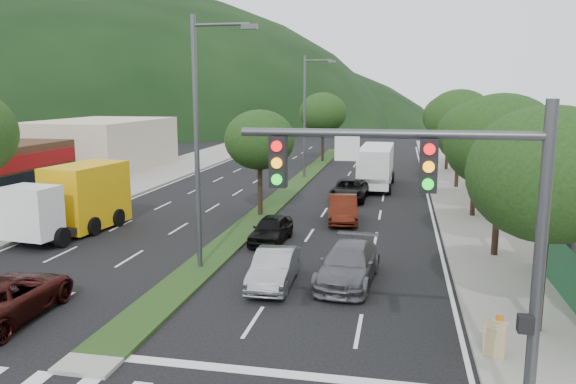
% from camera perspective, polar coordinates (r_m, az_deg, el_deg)
% --- Properties ---
extents(ground, '(160.00, 160.00, 0.00)m').
position_cam_1_polar(ground, '(16.64, -18.83, -15.77)').
color(ground, black).
rests_on(ground, ground).
extents(sidewalk_right, '(5.00, 90.00, 0.15)m').
position_cam_1_polar(sidewalk_right, '(38.75, 18.08, -0.82)').
color(sidewalk_right, gray).
rests_on(sidewalk_right, ground).
extents(sidewalk_left, '(6.00, 90.00, 0.15)m').
position_cam_1_polar(sidewalk_left, '(43.77, -17.24, 0.44)').
color(sidewalk_left, gray).
rests_on(sidewalk_left, ground).
extents(median, '(1.60, 56.00, 0.12)m').
position_cam_1_polar(median, '(42.17, 0.50, 0.52)').
color(median, '#1D3413').
rests_on(median, ground).
extents(traffic_signal, '(6.12, 0.40, 7.00)m').
position_cam_1_polar(traffic_signal, '(11.61, 16.93, -2.62)').
color(traffic_signal, '#47494C').
rests_on(traffic_signal, ground).
extents(bldg_left_far, '(9.00, 14.00, 4.60)m').
position_cam_1_polar(bldg_left_far, '(54.19, -18.42, 4.54)').
color(bldg_left_far, beige).
rests_on(bldg_left_far, ground).
extents(bldg_right_far, '(10.00, 16.00, 5.20)m').
position_cam_1_polar(bldg_right_far, '(58.18, 23.00, 4.90)').
color(bldg_right_far, beige).
rests_on(bldg_right_far, ground).
extents(hill_far, '(176.00, 132.00, 82.00)m').
position_cam_1_polar(hill_far, '(151.18, -24.31, 6.57)').
color(hill_far, black).
rests_on(hill_far, ground).
extents(tree_r_a, '(4.60, 4.60, 6.63)m').
position_cam_1_polar(tree_r_a, '(17.48, 25.01, 1.63)').
color(tree_r_a, black).
rests_on(tree_r_a, sidewalk_right).
extents(tree_r_b, '(4.80, 4.80, 6.94)m').
position_cam_1_polar(tree_r_b, '(25.25, 20.88, 4.76)').
color(tree_r_b, black).
rests_on(tree_r_b, sidewalk_right).
extents(tree_r_c, '(4.40, 4.40, 6.48)m').
position_cam_1_polar(tree_r_c, '(33.17, 18.63, 5.52)').
color(tree_r_c, black).
rests_on(tree_r_c, sidewalk_right).
extents(tree_r_d, '(5.00, 5.00, 7.17)m').
position_cam_1_polar(tree_r_d, '(43.07, 17.05, 7.14)').
color(tree_r_d, black).
rests_on(tree_r_d, sidewalk_right).
extents(tree_r_e, '(4.60, 4.60, 6.71)m').
position_cam_1_polar(tree_r_e, '(53.03, 16.01, 7.36)').
color(tree_r_e, black).
rests_on(tree_r_e, sidewalk_right).
extents(tree_med_near, '(4.00, 4.00, 6.02)m').
position_cam_1_polar(tree_med_near, '(31.92, -2.90, 5.30)').
color(tree_med_near, black).
rests_on(tree_med_near, median).
extents(tree_med_far, '(4.80, 4.80, 6.94)m').
position_cam_1_polar(tree_med_far, '(57.40, 3.56, 8.03)').
color(tree_med_far, black).
rests_on(tree_med_far, median).
extents(streetlight_near, '(2.60, 0.25, 10.00)m').
position_cam_1_polar(streetlight_near, '(22.24, -8.81, 6.07)').
color(streetlight_near, '#47494C').
rests_on(streetlight_near, ground).
extents(streetlight_mid, '(2.60, 0.25, 10.00)m').
position_cam_1_polar(streetlight_mid, '(46.48, 1.94, 8.26)').
color(streetlight_mid, '#47494C').
rests_on(streetlight_mid, ground).
extents(sedan_silver, '(1.52, 4.07, 1.33)m').
position_cam_1_polar(sedan_silver, '(21.04, -1.41, -7.73)').
color(sedan_silver, gray).
rests_on(sedan_silver, ground).
extents(suv_maroon, '(2.55, 5.20, 1.42)m').
position_cam_1_polar(suv_maroon, '(20.19, -26.70, -9.49)').
color(suv_maroon, black).
rests_on(suv_maroon, ground).
extents(car_queue_a, '(1.72, 3.84, 1.28)m').
position_cam_1_polar(car_queue_a, '(26.87, -1.73, -3.81)').
color(car_queue_a, black).
rests_on(car_queue_a, ground).
extents(car_queue_b, '(2.38, 5.06, 1.43)m').
position_cam_1_polar(car_queue_b, '(21.44, 6.14, -7.29)').
color(car_queue_b, '#57575C').
rests_on(car_queue_b, ground).
extents(car_queue_c, '(2.09, 4.59, 1.46)m').
position_cam_1_polar(car_queue_c, '(31.20, 5.57, -1.71)').
color(car_queue_c, '#42150B').
rests_on(car_queue_c, ground).
extents(car_queue_d, '(2.46, 4.98, 1.36)m').
position_cam_1_polar(car_queue_d, '(37.53, 6.31, 0.22)').
color(car_queue_d, black).
rests_on(car_queue_d, ground).
extents(box_truck, '(3.33, 7.15, 3.41)m').
position_cam_1_polar(box_truck, '(30.52, -20.72, -0.91)').
color(box_truck, white).
rests_on(box_truck, ground).
extents(motorhome, '(2.69, 8.10, 3.09)m').
position_cam_1_polar(motorhome, '(42.60, 8.94, 2.65)').
color(motorhome, white).
rests_on(motorhome, ground).
extents(a_frame_sign, '(0.71, 0.77, 1.24)m').
position_cam_1_polar(a_frame_sign, '(16.37, 20.30, -13.63)').
color(a_frame_sign, tan).
rests_on(a_frame_sign, sidewalk_right).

